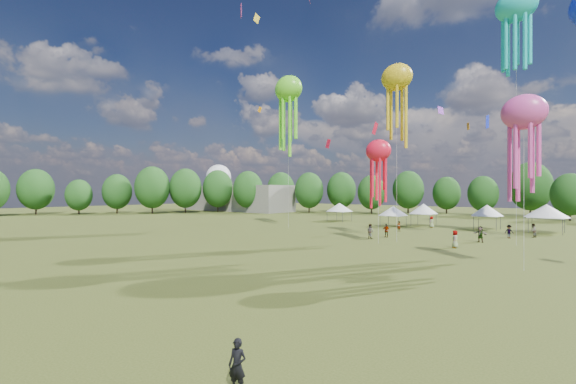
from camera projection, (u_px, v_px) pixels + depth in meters
The scene contains 10 objects.
ground at pixel (126, 315), 17.94m from camera, with size 300.00×300.00×0.00m, color #384416.
observer_main at pixel (237, 366), 11.06m from camera, with size 0.58×0.38×1.59m, color black.
spectator_near at pixel (370, 231), 47.35m from camera, with size 0.92×0.72×1.90m, color gray.
spectators_far at pixel (467, 231), 48.32m from camera, with size 17.39×22.51×1.93m.
festival_tents at pixel (437, 210), 63.08m from camera, with size 40.23×10.05×4.22m.
show_kites at pixel (454, 71), 45.40m from camera, with size 45.45×23.07×29.08m.
small_kites at pixel (440, 18), 49.35m from camera, with size 69.69×60.51×44.94m.
treeline at pixel (446, 189), 68.35m from camera, with size 201.57×95.24×13.43m.
hangar at pixel (236, 198), 119.37m from camera, with size 40.00×12.00×8.00m, color gray.
radome at pixel (219, 181), 134.25m from camera, with size 9.00×9.00×16.00m.
Camera 1 is at (17.57, -8.69, 5.99)m, focal length 23.07 mm.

